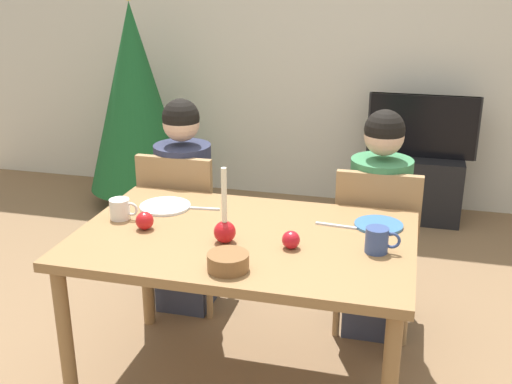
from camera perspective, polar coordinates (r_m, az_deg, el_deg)
name	(u,v)px	position (r m, az deg, el deg)	size (l,w,h in m)	color
back_wall	(335,37)	(4.94, 7.22, 13.97)	(6.40, 0.10, 2.60)	beige
dining_table	(244,253)	(2.62, -1.10, -5.62)	(1.40, 0.90, 0.75)	olive
chair_left	(183,222)	(3.36, -6.72, -2.72)	(0.40, 0.40, 0.90)	#99754C
chair_right	(376,241)	(3.16, 10.97, -4.48)	(0.40, 0.40, 0.90)	#99754C
person_left_child	(185,209)	(3.37, -6.56, -1.61)	(0.30, 0.30, 1.17)	#33384C
person_right_child	(377,228)	(3.17, 11.08, -3.29)	(0.30, 0.30, 1.17)	#33384C
tv_stand	(417,187)	(4.83, 14.55, 0.44)	(0.64, 0.40, 0.48)	black
tv	(423,126)	(4.71, 15.04, 5.85)	(0.79, 0.05, 0.46)	black
christmas_tree	(135,98)	(4.90, -11.05, 8.45)	(0.78, 0.78, 1.65)	brown
candle_centerpiece	(225,227)	(2.50, -2.89, -3.25)	(0.09, 0.09, 0.32)	red
plate_left	(165,206)	(2.91, -8.33, -1.30)	(0.23, 0.23, 0.01)	silver
plate_right	(379,225)	(2.72, 11.19, -2.98)	(0.21, 0.21, 0.01)	teal
mug_left	(121,209)	(2.80, -12.33, -1.53)	(0.13, 0.09, 0.09)	silver
mug_right	(378,240)	(2.46, 11.10, -4.35)	(0.14, 0.09, 0.10)	#33477F
fork_left	(200,208)	(2.87, -5.12, -1.50)	(0.18, 0.01, 0.01)	silver
fork_right	(336,225)	(2.69, 7.36, -3.07)	(0.18, 0.01, 0.01)	silver
bowl_walnuts	(228,262)	(2.29, -2.58, -6.40)	(0.16, 0.16, 0.06)	brown
apple_near_candle	(291,240)	(2.46, 3.23, -4.39)	(0.07, 0.07, 0.07)	red
apple_by_left_plate	(145,221)	(2.67, -10.18, -2.60)	(0.08, 0.08, 0.08)	red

